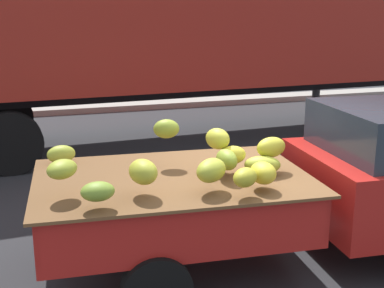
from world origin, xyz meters
name	(u,v)px	position (x,y,z in m)	size (l,w,h in m)	color
ground	(269,251)	(0.00, 0.00, 0.00)	(220.00, 220.00, 0.00)	#28282B
curb_strip	(122,106)	(0.00, 9.40, 0.08)	(80.00, 0.80, 0.16)	gray
pickup_truck	(342,181)	(0.73, -0.27, 0.89)	(5.04, 2.21, 1.70)	#B21E19
semi_trailer	(182,20)	(0.58, 5.43, 2.54)	(12.11, 3.17, 3.95)	maroon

